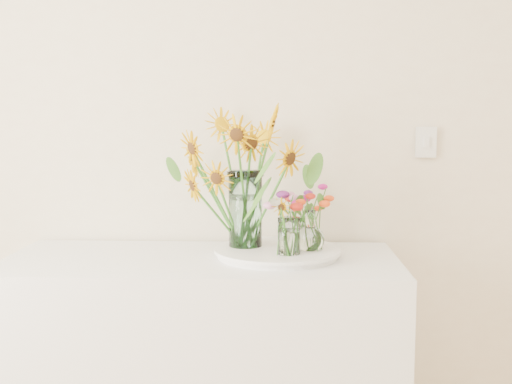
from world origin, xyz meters
TOP-DOWN VIEW (x-y plane):
  - counter at (-0.20, 1.93)m, footprint 1.40×0.60m
  - tray at (0.07, 1.95)m, footprint 0.43×0.43m
  - mason_jar at (-0.05, 2.00)m, footprint 0.14×0.14m
  - sunflower_bouquet at (-0.05, 2.00)m, footprint 0.94×0.94m
  - small_vase_a at (0.11, 1.86)m, footprint 0.08×0.08m
  - wildflower_posy_a at (0.11, 1.86)m, footprint 0.19×0.19m
  - small_vase_b at (0.18, 1.94)m, footprint 0.12×0.12m
  - wildflower_posy_b at (0.18, 1.94)m, footprint 0.21×0.21m
  - small_vase_c at (0.15, 2.06)m, footprint 0.06×0.06m
  - wildflower_posy_c at (0.15, 2.06)m, footprint 0.19×0.19m

SIDE VIEW (x-z plane):
  - counter at x=-0.20m, z-range 0.00..0.90m
  - tray at x=0.07m, z-range 0.90..0.92m
  - small_vase_c at x=0.15m, z-range 0.93..1.03m
  - small_vase_a at x=0.11m, z-range 0.93..1.06m
  - small_vase_b at x=0.18m, z-range 0.93..1.07m
  - wildflower_posy_c at x=0.15m, z-range 0.93..1.12m
  - wildflower_posy_a at x=0.11m, z-range 0.93..1.15m
  - wildflower_posy_b at x=0.18m, z-range 0.93..1.16m
  - mason_jar at x=-0.05m, z-range 0.92..1.21m
  - sunflower_bouquet at x=-0.05m, z-range 0.92..1.46m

